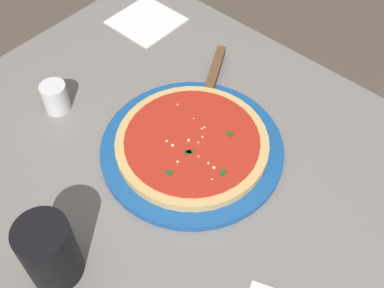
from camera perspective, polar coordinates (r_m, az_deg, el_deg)
name	(u,v)px	position (r m, az deg, el deg)	size (l,w,h in m)	color
restaurant_table	(171,201)	(1.01, -2.53, -6.72)	(0.89, 0.77, 0.77)	black
serving_plate	(192,149)	(0.87, 0.00, -0.54)	(0.33, 0.33, 0.01)	#195199
pizza	(192,143)	(0.86, 0.00, 0.13)	(0.27, 0.27, 0.02)	#DBB26B
pizza_server	(211,83)	(0.97, 2.26, 7.18)	(0.14, 0.21, 0.01)	silver
cup_tall_drink	(49,251)	(0.73, -16.46, -12.05)	(0.08, 0.08, 0.12)	black
cup_small_sauce	(55,97)	(0.96, -15.80, 5.32)	(0.05, 0.05, 0.06)	silver
napkin_loose_left	(146,21)	(1.15, -5.41, 14.26)	(0.14, 0.14, 0.00)	white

